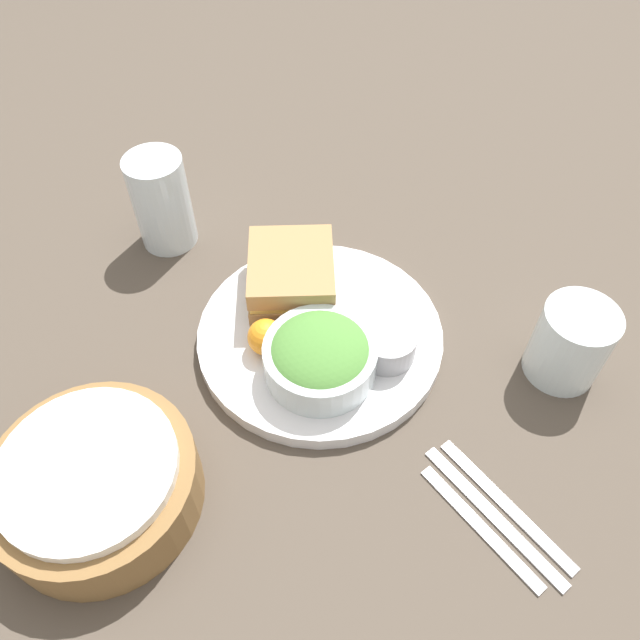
{
  "coord_description": "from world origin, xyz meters",
  "views": [
    {
      "loc": [
        -0.4,
        0.17,
        0.58
      ],
      "look_at": [
        0.0,
        0.0,
        0.04
      ],
      "focal_mm": 35.0,
      "sensor_mm": 36.0,
      "label": 1
    }
  ],
  "objects": [
    {
      "name": "ground_plane",
      "position": [
        0.0,
        0.0,
        0.0
      ],
      "size": [
        4.0,
        4.0,
        0.0
      ],
      "primitive_type": "plane",
      "color": "#4C4238"
    },
    {
      "name": "plate",
      "position": [
        0.0,
        0.0,
        0.01
      ],
      "size": [
        0.28,
        0.28,
        0.02
      ],
      "primitive_type": "cylinder",
      "color": "silver",
      "rests_on": "ground_plane"
    },
    {
      "name": "sandwich",
      "position": [
        0.07,
        0.01,
        0.05
      ],
      "size": [
        0.14,
        0.13,
        0.06
      ],
      "color": "#A37A4C",
      "rests_on": "plate"
    },
    {
      "name": "salad_bowl",
      "position": [
        -0.05,
        0.02,
        0.04
      ],
      "size": [
        0.12,
        0.12,
        0.05
      ],
      "color": "silver",
      "rests_on": "plate"
    },
    {
      "name": "dressing_cup",
      "position": [
        -0.06,
        -0.06,
        0.04
      ],
      "size": [
        0.06,
        0.06,
        0.04
      ],
      "primitive_type": "cylinder",
      "color": "#99999E",
      "rests_on": "plate"
    },
    {
      "name": "orange_wedge",
      "position": [
        0.0,
        0.06,
        0.04
      ],
      "size": [
        0.04,
        0.04,
        0.04
      ],
      "primitive_type": "sphere",
      "color": "orange",
      "rests_on": "plate"
    },
    {
      "name": "drink_glass",
      "position": [
        0.23,
        0.12,
        0.06
      ],
      "size": [
        0.07,
        0.07,
        0.13
      ],
      "primitive_type": "cylinder",
      "color": "silver",
      "rests_on": "ground_plane"
    },
    {
      "name": "bread_basket",
      "position": [
        -0.1,
        0.27,
        0.03
      ],
      "size": [
        0.19,
        0.19,
        0.07
      ],
      "color": "olive",
      "rests_on": "ground_plane"
    },
    {
      "name": "fork",
      "position": [
        -0.25,
        -0.09,
        0.0
      ],
      "size": [
        0.16,
        0.06,
        0.01
      ],
      "primitive_type": "cube",
      "rotation": [
        0.0,
        0.0,
        3.42
      ],
      "color": "#B2B2B7",
      "rests_on": "ground_plane"
    },
    {
      "name": "knife",
      "position": [
        -0.26,
        -0.07,
        0.0
      ],
      "size": [
        0.17,
        0.06,
        0.01
      ],
      "primitive_type": "cube",
      "rotation": [
        0.0,
        0.0,
        3.42
      ],
      "color": "#B2B2B7",
      "rests_on": "ground_plane"
    },
    {
      "name": "spoon",
      "position": [
        -0.26,
        -0.06,
        0.0
      ],
      "size": [
        0.15,
        0.05,
        0.01
      ],
      "primitive_type": "cube",
      "rotation": [
        0.0,
        0.0,
        3.42
      ],
      "color": "#B2B2B7",
      "rests_on": "ground_plane"
    },
    {
      "name": "water_glass",
      "position": [
        -0.14,
        -0.23,
        0.05
      ],
      "size": [
        0.08,
        0.08,
        0.09
      ],
      "primitive_type": "cylinder",
      "color": "silver",
      "rests_on": "ground_plane"
    }
  ]
}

